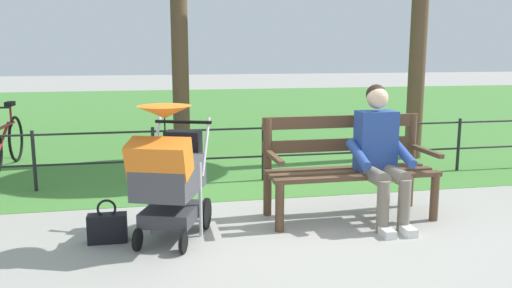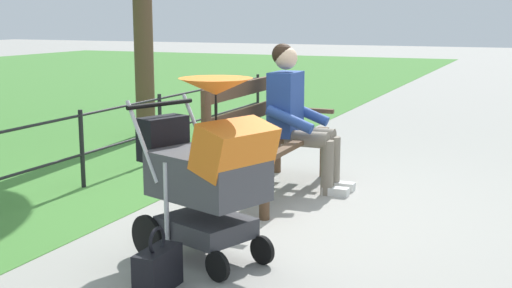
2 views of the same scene
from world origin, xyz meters
name	(u,v)px [view 1 (image 1 of 2)]	position (x,y,z in m)	size (l,w,h in m)	color
ground_plane	(300,222)	(0.00, 0.00, 0.00)	(60.00, 60.00, 0.00)	#9E9B93
grass_lawn	(204,113)	(0.00, -8.80, 0.00)	(40.00, 16.00, 0.01)	#478438
park_bench	(348,162)	(-0.50, -0.12, 0.53)	(1.60, 0.61, 0.96)	brown
person_on_bench	(380,150)	(-0.72, 0.11, 0.68)	(0.53, 0.74, 1.28)	slate
stroller	(169,172)	(1.21, 0.23, 0.59)	(0.76, 0.99, 1.15)	black
handbag	(107,227)	(1.73, 0.18, 0.13)	(0.32, 0.14, 0.37)	black
park_fence	(285,146)	(-0.28, -1.65, 0.42)	(7.97, 0.04, 0.70)	black
bicycle	(5,142)	(3.27, -2.94, 0.36)	(0.44, 1.66, 0.89)	black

